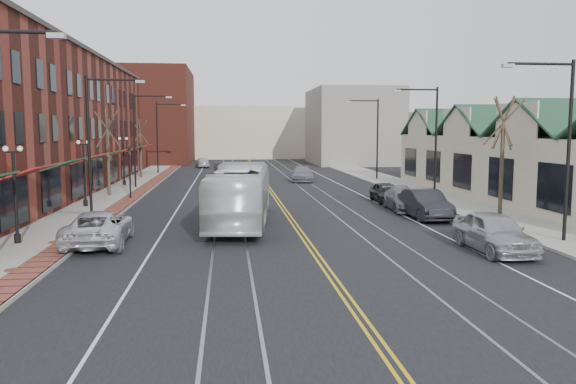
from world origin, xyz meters
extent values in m
plane|color=black|center=(0.00, 0.00, 0.00)|extent=(160.00, 160.00, 0.00)
cube|color=gray|center=(-12.00, 20.00, 0.07)|extent=(4.00, 120.00, 0.15)
cube|color=gray|center=(12.00, 20.00, 0.07)|extent=(4.00, 120.00, 0.15)
cube|color=maroon|center=(-19.00, 27.00, 5.50)|extent=(10.00, 50.00, 11.00)
cube|color=#C2B595|center=(18.00, 20.00, 2.30)|extent=(8.00, 36.00, 4.60)
cube|color=maroon|center=(-16.00, 70.00, 7.00)|extent=(14.00, 18.00, 14.00)
cube|color=#C2B595|center=(0.00, 85.00, 4.50)|extent=(22.00, 14.00, 9.00)
cube|color=slate|center=(15.00, 65.00, 5.50)|extent=(12.00, 16.00, 11.00)
cylinder|color=black|center=(-10.00, 0.00, 7.95)|extent=(3.00, 0.12, 0.12)
cube|color=#999999|center=(-8.50, 0.00, 7.85)|extent=(0.50, 0.25, 0.15)
cylinder|color=black|center=(-11.50, 16.00, 4.15)|extent=(0.16, 0.16, 8.00)
cylinder|color=black|center=(-10.00, 16.00, 7.95)|extent=(3.00, 0.12, 0.12)
cube|color=#999999|center=(-8.50, 16.00, 7.85)|extent=(0.50, 0.25, 0.15)
cylinder|color=black|center=(-11.50, 32.00, 4.15)|extent=(0.16, 0.16, 8.00)
cylinder|color=black|center=(-10.00, 32.00, 7.95)|extent=(3.00, 0.12, 0.12)
cube|color=#999999|center=(-8.50, 32.00, 7.85)|extent=(0.50, 0.25, 0.15)
cylinder|color=black|center=(-11.50, 48.00, 4.15)|extent=(0.16, 0.16, 8.00)
cylinder|color=black|center=(-10.00, 48.00, 7.95)|extent=(3.00, 0.12, 0.12)
cube|color=#999999|center=(-8.50, 48.00, 7.85)|extent=(0.50, 0.25, 0.15)
cylinder|color=black|center=(11.50, 6.00, 4.15)|extent=(0.16, 0.16, 8.00)
cylinder|color=black|center=(10.00, 6.00, 7.95)|extent=(3.00, 0.12, 0.12)
cube|color=#999999|center=(8.50, 6.00, 7.85)|extent=(0.50, 0.25, 0.15)
cylinder|color=black|center=(11.50, 22.00, 4.15)|extent=(0.16, 0.16, 8.00)
cylinder|color=black|center=(10.00, 22.00, 7.95)|extent=(3.00, 0.12, 0.12)
cube|color=#999999|center=(8.50, 22.00, 7.85)|extent=(0.50, 0.25, 0.15)
cylinder|color=black|center=(11.50, 38.00, 4.15)|extent=(0.16, 0.16, 8.00)
cylinder|color=black|center=(10.00, 38.00, 7.95)|extent=(3.00, 0.12, 0.12)
cube|color=#999999|center=(8.50, 38.00, 7.85)|extent=(0.50, 0.25, 0.15)
cylinder|color=black|center=(-12.80, 8.00, 0.35)|extent=(0.28, 0.28, 0.40)
cylinder|color=black|center=(-12.80, 8.00, 2.15)|extent=(0.14, 0.14, 4.00)
cube|color=black|center=(-12.80, 8.00, 4.15)|extent=(0.60, 0.06, 0.06)
sphere|color=white|center=(-13.10, 8.00, 4.30)|extent=(0.24, 0.24, 0.24)
sphere|color=white|center=(-12.50, 8.00, 4.30)|extent=(0.24, 0.24, 0.24)
cylinder|color=black|center=(-12.80, 20.00, 0.35)|extent=(0.28, 0.28, 0.40)
cylinder|color=black|center=(-12.80, 20.00, 2.15)|extent=(0.14, 0.14, 4.00)
cube|color=black|center=(-12.80, 20.00, 4.15)|extent=(0.60, 0.06, 0.06)
sphere|color=white|center=(-13.10, 20.00, 4.30)|extent=(0.24, 0.24, 0.24)
sphere|color=white|center=(-12.50, 20.00, 4.30)|extent=(0.24, 0.24, 0.24)
cylinder|color=black|center=(-12.80, 34.00, 0.35)|extent=(0.28, 0.28, 0.40)
cylinder|color=black|center=(-12.80, 34.00, 2.15)|extent=(0.14, 0.14, 4.00)
cube|color=black|center=(-12.80, 34.00, 4.15)|extent=(0.60, 0.06, 0.06)
sphere|color=white|center=(-13.10, 34.00, 4.30)|extent=(0.24, 0.24, 0.24)
sphere|color=white|center=(-12.50, 34.00, 4.30)|extent=(0.24, 0.24, 0.24)
cylinder|color=#382B21|center=(-12.50, 26.00, 2.60)|extent=(0.24, 0.24, 4.90)
cylinder|color=#382B21|center=(-12.50, 26.00, 5.15)|extent=(0.58, 1.37, 2.90)
cylinder|color=#382B21|center=(-12.50, 26.00, 5.15)|extent=(1.60, 0.66, 2.78)
cylinder|color=#382B21|center=(-12.50, 26.00, 5.15)|extent=(0.53, 1.23, 2.96)
cylinder|color=#382B21|center=(-12.50, 26.00, 5.15)|extent=(1.69, 1.03, 2.64)
cylinder|color=#382B21|center=(-12.50, 26.00, 5.15)|extent=(1.78, 1.29, 2.48)
cylinder|color=#382B21|center=(-12.50, 42.00, 2.42)|extent=(0.24, 0.24, 4.55)
cylinder|color=#382B21|center=(-12.50, 42.00, 4.80)|extent=(0.55, 1.28, 2.69)
cylinder|color=#382B21|center=(-12.50, 42.00, 4.80)|extent=(1.49, 0.62, 2.58)
cylinder|color=#382B21|center=(-12.50, 42.00, 4.80)|extent=(0.50, 1.15, 2.75)
cylinder|color=#382B21|center=(-12.50, 42.00, 4.80)|extent=(1.57, 0.97, 2.45)
cylinder|color=#382B21|center=(-12.50, 42.00, 4.80)|extent=(1.66, 1.20, 2.30)
cylinder|color=#382B21|center=(12.50, 14.00, 2.78)|extent=(0.24, 0.24, 5.25)
cylinder|color=#382B21|center=(12.50, 14.00, 5.50)|extent=(0.61, 1.46, 3.10)
cylinder|color=#382B21|center=(12.50, 14.00, 5.50)|extent=(1.70, 0.70, 2.97)
cylinder|color=#382B21|center=(12.50, 14.00, 5.50)|extent=(0.56, 1.31, 3.17)
cylinder|color=#382B21|center=(12.50, 14.00, 5.50)|extent=(1.80, 1.10, 2.82)
cylinder|color=#382B21|center=(12.50, 14.00, 5.50)|extent=(1.90, 1.37, 2.65)
cylinder|color=#592D19|center=(-11.20, 3.00, 0.16)|extent=(0.60, 0.60, 0.02)
cylinder|color=#592D19|center=(-11.20, 8.00, 0.16)|extent=(0.60, 0.60, 0.02)
cylinder|color=black|center=(-10.60, 24.00, 1.75)|extent=(0.12, 0.12, 3.20)
imported|color=black|center=(-10.60, 24.00, 3.50)|extent=(0.18, 0.15, 0.90)
imported|color=silver|center=(-2.89, 12.66, 1.62)|extent=(3.88, 11.87, 3.25)
imported|color=silver|center=(-9.30, 7.92, 0.77)|extent=(2.85, 5.70, 1.55)
imported|color=#A1A2A8|center=(7.50, 4.63, 0.85)|extent=(2.02, 4.97, 1.69)
imported|color=black|center=(7.72, 13.49, 0.83)|extent=(1.79, 5.07, 1.67)
imported|color=slate|center=(7.50, 16.73, 0.71)|extent=(2.19, 4.96, 1.42)
imported|color=black|center=(7.50, 20.73, 0.71)|extent=(1.79, 4.23, 1.43)
imported|color=black|center=(-4.20, 44.16, 0.74)|extent=(1.80, 4.57, 1.48)
imported|color=slate|center=(3.79, 37.41, 0.73)|extent=(2.64, 5.23, 1.46)
imported|color=#AEB0B5|center=(-6.88, 58.49, 0.70)|extent=(2.20, 4.31, 1.40)
camera|label=1|loc=(-3.56, -17.43, 5.14)|focal=35.00mm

